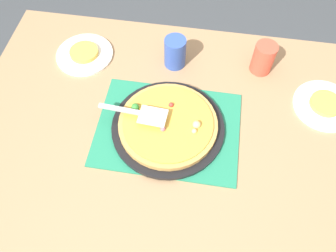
{
  "coord_description": "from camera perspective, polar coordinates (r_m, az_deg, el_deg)",
  "views": [
    {
      "loc": [
        0.09,
        -0.58,
        1.73
      ],
      "look_at": [
        0.0,
        0.0,
        0.77
      ],
      "focal_mm": 36.13,
      "sensor_mm": 36.0,
      "label": 1
    }
  ],
  "objects": [
    {
      "name": "ground_plane",
      "position": [
        1.83,
        0.0,
        -12.67
      ],
      "size": [
        8.0,
        8.0,
        0.0
      ],
      "primitive_type": "plane",
      "color": "#3D4247"
    },
    {
      "name": "dining_table",
      "position": [
        1.24,
        0.0,
        -3.11
      ],
      "size": [
        1.4,
        1.0,
        0.75
      ],
      "color": "#9E7A56",
      "rests_on": "ground_plane"
    },
    {
      "name": "placemat",
      "position": [
        1.15,
        0.0,
        -0.44
      ],
      "size": [
        0.48,
        0.36,
        0.01
      ],
      "primitive_type": "cube",
      "color": "#237F5B",
      "rests_on": "dining_table"
    },
    {
      "name": "pizza_pan",
      "position": [
        1.14,
        0.0,
        -0.18
      ],
      "size": [
        0.38,
        0.38,
        0.01
      ],
      "primitive_type": "cylinder",
      "color": "black",
      "rests_on": "placemat"
    },
    {
      "name": "pizza",
      "position": [
        1.12,
        -0.01,
        0.36
      ],
      "size": [
        0.33,
        0.33,
        0.05
      ],
      "color": "tan",
      "rests_on": "pizza_pan"
    },
    {
      "name": "plate_near_left",
      "position": [
        1.39,
        -13.88,
        11.63
      ],
      "size": [
        0.22,
        0.22,
        0.01
      ],
      "primitive_type": "cylinder",
      "color": "white",
      "rests_on": "dining_table"
    },
    {
      "name": "plate_far_right",
      "position": [
        1.32,
        24.9,
        3.16
      ],
      "size": [
        0.22,
        0.22,
        0.01
      ],
      "primitive_type": "cylinder",
      "color": "white",
      "rests_on": "dining_table"
    },
    {
      "name": "served_slice_left",
      "position": [
        1.38,
        -13.99,
        12.0
      ],
      "size": [
        0.11,
        0.11,
        0.02
      ],
      "primitive_type": "cylinder",
      "color": "#EAB747",
      "rests_on": "plate_near_left"
    },
    {
      "name": "served_slice_right",
      "position": [
        1.31,
        25.1,
        3.48
      ],
      "size": [
        0.11,
        0.11,
        0.02
      ],
      "primitive_type": "cylinder",
      "color": "#EAB747",
      "rests_on": "plate_far_right"
    },
    {
      "name": "cup_near",
      "position": [
        1.28,
        1.2,
        12.33
      ],
      "size": [
        0.08,
        0.08,
        0.12
      ],
      "primitive_type": "cylinder",
      "color": "#3351AD",
      "rests_on": "dining_table"
    },
    {
      "name": "cup_far",
      "position": [
        1.31,
        15.79,
        10.98
      ],
      "size": [
        0.08,
        0.08,
        0.12
      ],
      "primitive_type": "cylinder",
      "color": "#E04C38",
      "rests_on": "dining_table"
    },
    {
      "name": "pizza_server",
      "position": [
        1.11,
        -4.96,
        2.24
      ],
      "size": [
        0.23,
        0.08,
        0.01
      ],
      "color": "silver",
      "rests_on": "pizza"
    }
  ]
}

